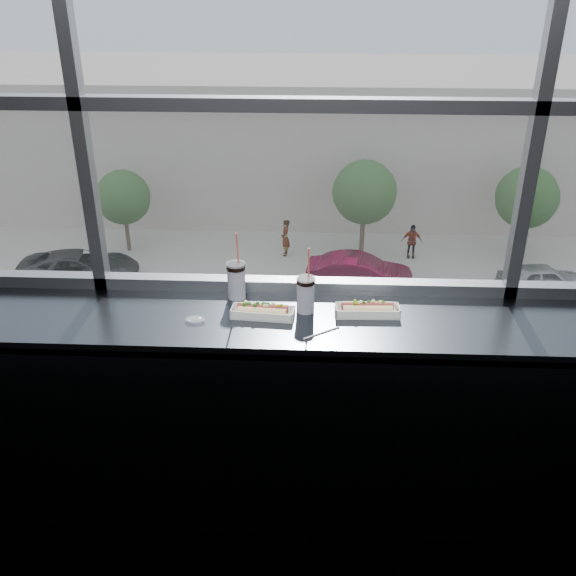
{
  "coord_description": "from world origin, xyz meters",
  "views": [
    {
      "loc": [
        0.06,
        -1.32,
        2.54
      ],
      "look_at": [
        -0.06,
        1.23,
        1.25
      ],
      "focal_mm": 40.0,
      "sensor_mm": 36.0,
      "label": 1
    }
  ],
  "objects_px": {
    "soda_cup_left": "(236,279)",
    "wrapper": "(195,319)",
    "hotdog_tray_right": "(367,309)",
    "car_near_c": "(284,362)",
    "hotdog_tray_left": "(263,311)",
    "tree_right": "(527,198)",
    "car_far_a": "(78,263)",
    "tree_center": "(364,192)",
    "soda_cup_right": "(306,293)",
    "tree_left": "(123,197)",
    "car_near_b": "(77,356)",
    "pedestrian_c": "(412,238)",
    "car_far_b": "(360,268)",
    "loose_straw": "(322,333)",
    "pedestrian_b": "(285,234)",
    "car_far_c": "(544,274)",
    "car_near_d": "(563,369)"
  },
  "relations": [
    {
      "from": "hotdog_tray_left",
      "to": "tree_center",
      "type": "relative_size",
      "value": 0.06
    },
    {
      "from": "car_far_c",
      "to": "tree_right",
      "type": "bearing_deg",
      "value": -7.67
    },
    {
      "from": "soda_cup_right",
      "to": "car_far_c",
      "type": "xyz_separation_m",
      "value": [
        10.4,
        24.21,
        -11.21
      ]
    },
    {
      "from": "hotdog_tray_right",
      "to": "car_far_a",
      "type": "xyz_separation_m",
      "value": [
        -11.38,
        24.23,
        -11.04
      ]
    },
    {
      "from": "car_near_b",
      "to": "tree_right",
      "type": "xyz_separation_m",
      "value": [
        18.74,
        12.0,
        2.13
      ]
    },
    {
      "from": "hotdog_tray_right",
      "to": "tree_center",
      "type": "height_order",
      "value": "hotdog_tray_right"
    },
    {
      "from": "hotdog_tray_left",
      "to": "car_far_a",
      "type": "xyz_separation_m",
      "value": [
        -10.9,
        24.27,
        -11.04
      ]
    },
    {
      "from": "soda_cup_left",
      "to": "tree_center",
      "type": "distance_m",
      "value": 29.55
    },
    {
      "from": "soda_cup_left",
      "to": "pedestrian_b",
      "type": "relative_size",
      "value": 0.15
    },
    {
      "from": "hotdog_tray_left",
      "to": "car_near_b",
      "type": "xyz_separation_m",
      "value": [
        -8.15,
        16.27,
        -10.98
      ]
    },
    {
      "from": "hotdog_tray_right",
      "to": "car_near_c",
      "type": "distance_m",
      "value": 19.65
    },
    {
      "from": "car_far_c",
      "to": "car_near_c",
      "type": "bearing_deg",
      "value": 117.26
    },
    {
      "from": "tree_right",
      "to": "tree_center",
      "type": "bearing_deg",
      "value": -180.0
    },
    {
      "from": "loose_straw",
      "to": "hotdog_tray_right",
      "type": "bearing_deg",
      "value": 5.25
    },
    {
      "from": "soda_cup_right",
      "to": "loose_straw",
      "type": "distance_m",
      "value": 0.23
    },
    {
      "from": "hotdog_tray_left",
      "to": "hotdog_tray_right",
      "type": "relative_size",
      "value": 0.99
    },
    {
      "from": "car_near_b",
      "to": "car_far_c",
      "type": "height_order",
      "value": "car_near_b"
    },
    {
      "from": "hotdog_tray_right",
      "to": "car_far_c",
      "type": "relative_size",
      "value": 0.05
    },
    {
      "from": "hotdog_tray_left",
      "to": "wrapper",
      "type": "relative_size",
      "value": 3.09
    },
    {
      "from": "hotdog_tray_right",
      "to": "pedestrian_b",
      "type": "height_order",
      "value": "hotdog_tray_right"
    },
    {
      "from": "tree_center",
      "to": "pedestrian_b",
      "type": "bearing_deg",
      "value": -176.61
    },
    {
      "from": "wrapper",
      "to": "pedestrian_b",
      "type": "xyz_separation_m",
      "value": [
        -1.07,
        28.1,
        -10.92
      ]
    },
    {
      "from": "soda_cup_right",
      "to": "tree_right",
      "type": "relative_size",
      "value": 0.07
    },
    {
      "from": "pedestrian_c",
      "to": "car_far_c",
      "type": "bearing_deg",
      "value": -34.53
    },
    {
      "from": "car_near_c",
      "to": "tree_right",
      "type": "height_order",
      "value": "tree_right"
    },
    {
      "from": "hotdog_tray_left",
      "to": "pedestrian_c",
      "type": "relative_size",
      "value": 0.14
    },
    {
      "from": "soda_cup_right",
      "to": "car_far_a",
      "type": "height_order",
      "value": "soda_cup_right"
    },
    {
      "from": "loose_straw",
      "to": "car_far_b",
      "type": "xyz_separation_m",
      "value": [
        1.99,
        24.41,
        -10.98
      ]
    },
    {
      "from": "tree_left",
      "to": "hotdog_tray_right",
      "type": "bearing_deg",
      "value": -70.23
    },
    {
      "from": "car_far_a",
      "to": "car_near_d",
      "type": "height_order",
      "value": "car_near_d"
    },
    {
      "from": "pedestrian_c",
      "to": "pedestrian_b",
      "type": "bearing_deg",
      "value": -179.85
    },
    {
      "from": "soda_cup_right",
      "to": "tree_left",
      "type": "distance_m",
      "value": 31.28
    },
    {
      "from": "wrapper",
      "to": "car_far_c",
      "type": "distance_m",
      "value": 28.89
    },
    {
      "from": "car_far_b",
      "to": "hotdog_tray_left",
      "type": "bearing_deg",
      "value": -179.11
    },
    {
      "from": "soda_cup_right",
      "to": "car_near_d",
      "type": "bearing_deg",
      "value": 62.05
    },
    {
      "from": "tree_right",
      "to": "car_near_b",
      "type": "bearing_deg",
      "value": -147.37
    },
    {
      "from": "car_near_d",
      "to": "car_near_c",
      "type": "bearing_deg",
      "value": 95.95
    },
    {
      "from": "soda_cup_left",
      "to": "car_near_b",
      "type": "distance_m",
      "value": 21.1
    },
    {
      "from": "pedestrian_c",
      "to": "tree_center",
      "type": "xyz_separation_m",
      "value": [
        -2.52,
        0.22,
        2.32
      ]
    },
    {
      "from": "soda_cup_left",
      "to": "wrapper",
      "type": "xyz_separation_m",
      "value": [
        -0.16,
        -0.24,
        -0.09
      ]
    },
    {
      "from": "car_near_d",
      "to": "loose_straw",
      "type": "bearing_deg",
      "value": 158.5
    },
    {
      "from": "soda_cup_left",
      "to": "pedestrian_c",
      "type": "height_order",
      "value": "soda_cup_left"
    },
    {
      "from": "car_far_a",
      "to": "car_near_c",
      "type": "height_order",
      "value": "car_near_c"
    },
    {
      "from": "car_far_b",
      "to": "pedestrian_c",
      "type": "distance_m",
      "value": 4.73
    },
    {
      "from": "wrapper",
      "to": "pedestrian_c",
      "type": "bearing_deg",
      "value": 79.13
    },
    {
      "from": "hotdog_tray_left",
      "to": "tree_right",
      "type": "height_order",
      "value": "hotdog_tray_left"
    },
    {
      "from": "car_far_b",
      "to": "car_near_b",
      "type": "distance_m",
      "value": 13.13
    },
    {
      "from": "car_far_a",
      "to": "car_near_b",
      "type": "relative_size",
      "value": 0.94
    },
    {
      "from": "wrapper",
      "to": "car_near_c",
      "type": "distance_m",
      "value": 19.68
    },
    {
      "from": "hotdog_tray_right",
      "to": "tree_left",
      "type": "relative_size",
      "value": 0.07
    }
  ]
}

